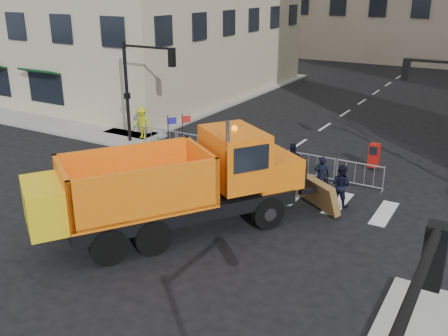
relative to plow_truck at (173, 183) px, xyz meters
The scene contains 10 objects.
ground 1.85m from the plow_truck, 119.60° to the right, with size 120.00×120.00×0.00m, color black.
sidewalk_back 8.39m from the plow_truck, 91.18° to the left, with size 64.00×5.00×0.15m, color gray.
traffic_light_left 10.93m from the plow_truck, 138.60° to the left, with size 0.18×0.18×5.40m, color black.
crowd_barriers 7.47m from the plow_truck, 97.17° to the left, with size 12.60×0.60×1.10m, color #9EA0A5, non-canonical shape.
plow_truck is the anchor object (origin of this frame).
cop_a 6.55m from the plow_truck, 59.91° to the left, with size 0.61×0.40×1.68m, color black.
cop_b 6.67m from the plow_truck, 50.25° to the left, with size 0.81×0.63×1.66m, color black.
cop_c 6.26m from the plow_truck, 72.59° to the left, with size 1.12×0.47×1.92m, color black.
worker 11.22m from the plow_truck, 134.78° to the left, with size 1.12×0.64×1.74m, color #B6BF16.
newspaper_box 10.70m from the plow_truck, 66.21° to the left, with size 0.45×0.40×1.10m, color #AA120D.
Camera 1 is at (9.52, -12.25, 8.09)m, focal length 40.00 mm.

